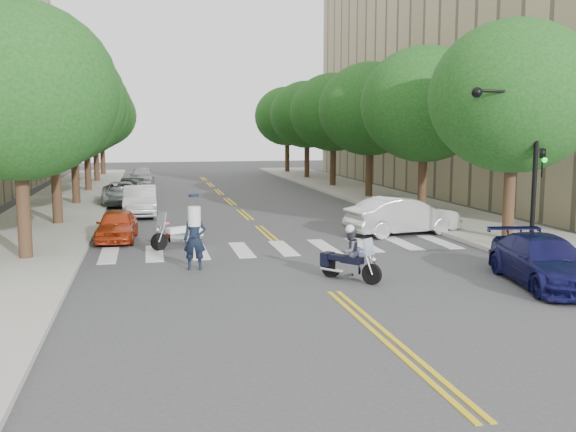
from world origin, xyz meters
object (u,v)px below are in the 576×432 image
object	(u,v)px
motorcycle_parked	(181,234)
officer_standing	(195,239)
sedan_blue	(545,261)
motorcycle_police	(348,256)
convertible	(403,216)

from	to	relation	value
motorcycle_parked	officer_standing	world-z (taller)	officer_standing
motorcycle_parked	officer_standing	size ratio (longest dim) A/B	1.02
motorcycle_parked	sedan_blue	bearing A→B (deg)	-161.68
motorcycle_police	convertible	world-z (taller)	motorcycle_police
officer_standing	sedan_blue	bearing A→B (deg)	-14.70
motorcycle_police	convertible	xyz separation A→B (m)	(4.70, 7.29, 0.06)
motorcycle_parked	officer_standing	bearing A→B (deg)	151.27
convertible	sedan_blue	xyz separation A→B (m)	(0.51, -9.00, -0.10)
motorcycle_police	sedan_blue	bearing A→B (deg)	124.07
motorcycle_police	sedan_blue	world-z (taller)	motorcycle_police
officer_standing	sedan_blue	xyz separation A→B (m)	(9.43, -4.12, -0.27)
officer_standing	convertible	size ratio (longest dim) A/B	0.40
motorcycle_parked	sedan_blue	size ratio (longest dim) A/B	0.41
motorcycle_parked	convertible	size ratio (longest dim) A/B	0.41
sedan_blue	motorcycle_police	bearing A→B (deg)	171.10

